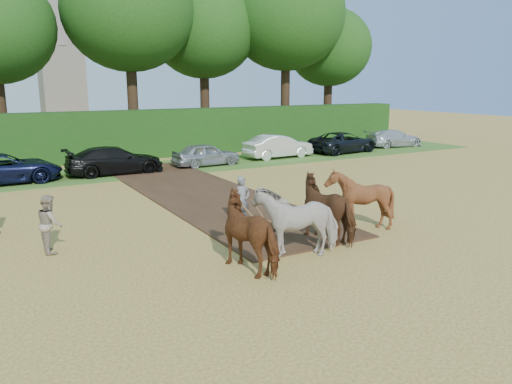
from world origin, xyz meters
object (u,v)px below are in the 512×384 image
(parked_cars, at_px, (164,156))
(church, at_px, (56,6))
(spectator_near, at_px, (50,224))
(plough_team, at_px, (312,213))

(parked_cars, bearing_deg, church, 87.72)
(spectator_near, xyz_separation_m, parked_cars, (7.58, 11.70, -0.12))
(plough_team, distance_m, church, 57.50)
(spectator_near, bearing_deg, plough_team, -116.28)
(parked_cars, relative_size, church, 1.53)
(spectator_near, distance_m, church, 55.16)
(spectator_near, bearing_deg, church, -10.84)
(church, bearing_deg, spectator_near, -99.89)
(parked_cars, bearing_deg, spectator_near, -122.92)
(plough_team, bearing_deg, church, 87.44)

